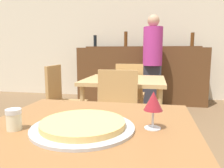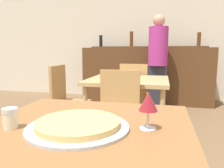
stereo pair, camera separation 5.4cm
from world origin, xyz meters
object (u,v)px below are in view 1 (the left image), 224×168
at_px(pizza_tray, 83,125).
at_px(cheese_shaker, 14,119).
at_px(chair_far_side_back, 130,91).
at_px(chair_far_side_left, 62,97).
at_px(wine_glass, 153,102).
at_px(person_standing, 152,59).
at_px(chair_far_side_front, 116,113).

relative_size(pizza_tray, cheese_shaker, 4.91).
distance_m(chair_far_side_back, chair_far_side_left, 0.99).
bearing_deg(chair_far_side_back, chair_far_side_left, 36.39).
bearing_deg(wine_glass, chair_far_side_back, 98.72).
distance_m(person_standing, wine_glass, 3.10).
distance_m(chair_far_side_front, chair_far_side_left, 0.99).
bearing_deg(person_standing, chair_far_side_front, -98.26).
height_order(chair_far_side_back, cheese_shaker, chair_far_side_back).
distance_m(chair_far_side_back, person_standing, 1.04).
bearing_deg(cheese_shaker, chair_far_side_front, 78.85).
height_order(chair_far_side_front, chair_far_side_back, same).
bearing_deg(chair_far_side_front, person_standing, 81.74).
distance_m(pizza_tray, person_standing, 3.18).
relative_size(chair_far_side_left, pizza_tray, 2.06).
xyz_separation_m(cheese_shaker, wine_glass, (0.56, 0.12, 0.07)).
height_order(chair_far_side_back, wine_glass, wine_glass).
xyz_separation_m(chair_far_side_left, wine_glass, (1.13, -1.61, 0.36)).
xyz_separation_m(chair_far_side_front, pizza_tray, (0.05, -1.09, 0.26)).
distance_m(chair_far_side_front, wine_glass, 1.14).
bearing_deg(person_standing, wine_glass, -89.33).
bearing_deg(chair_far_side_left, pizza_tray, -153.22).
height_order(chair_far_side_left, pizza_tray, chair_far_side_left).
height_order(pizza_tray, person_standing, person_standing).
height_order(chair_far_side_left, cheese_shaker, chair_far_side_left).
height_order(chair_far_side_back, chair_far_side_left, same).
bearing_deg(person_standing, cheese_shaker, -99.30).
bearing_deg(chair_far_side_front, chair_far_side_left, 143.61).
relative_size(chair_far_side_front, pizza_tray, 2.06).
bearing_deg(cheese_shaker, pizza_tray, 12.75).
bearing_deg(cheese_shaker, person_standing, 80.70).
relative_size(chair_far_side_left, wine_glass, 5.62).
relative_size(chair_far_side_front, wine_glass, 5.62).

